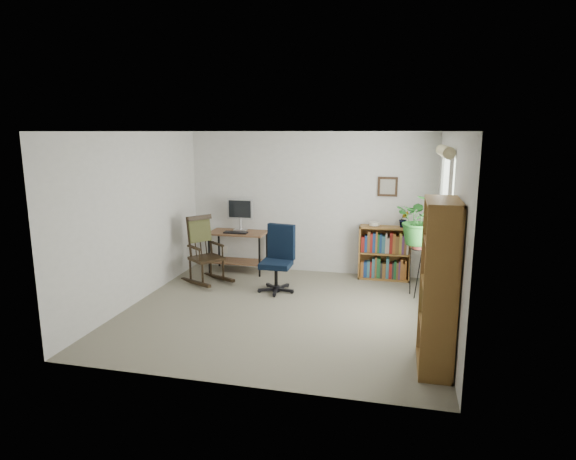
% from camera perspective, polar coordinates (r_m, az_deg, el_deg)
% --- Properties ---
extents(floor, '(4.20, 4.00, 0.00)m').
position_cam_1_polar(floor, '(6.64, -0.80, -9.59)').
color(floor, gray).
rests_on(floor, ground).
extents(ceiling, '(4.20, 4.00, 0.00)m').
position_cam_1_polar(ceiling, '(6.20, -0.86, 11.59)').
color(ceiling, silver).
rests_on(ceiling, ground).
extents(wall_back, '(4.20, 0.00, 2.40)m').
position_cam_1_polar(wall_back, '(8.24, 2.54, 3.19)').
color(wall_back, silver).
rests_on(wall_back, ground).
extents(wall_front, '(4.20, 0.00, 2.40)m').
position_cam_1_polar(wall_front, '(4.45, -7.09, -4.13)').
color(wall_front, silver).
rests_on(wall_front, ground).
extents(wall_left, '(0.00, 4.00, 2.40)m').
position_cam_1_polar(wall_left, '(7.11, -17.49, 1.33)').
color(wall_left, silver).
rests_on(wall_left, ground).
extents(wall_right, '(0.00, 4.00, 2.40)m').
position_cam_1_polar(wall_right, '(6.16, 18.50, -0.25)').
color(wall_right, silver).
rests_on(wall_right, ground).
extents(window, '(0.12, 1.20, 1.50)m').
position_cam_1_polar(window, '(6.41, 18.02, 2.05)').
color(window, silver).
rests_on(window, wall_right).
extents(desk, '(0.98, 0.54, 0.70)m').
position_cam_1_polar(desk, '(8.42, -5.90, -2.56)').
color(desk, brown).
rests_on(desk, floor).
extents(monitor, '(0.46, 0.16, 0.56)m').
position_cam_1_polar(monitor, '(8.42, -5.68, 1.84)').
color(monitor, '#B4B4B8').
rests_on(monitor, desk).
extents(keyboard, '(0.40, 0.15, 0.02)m').
position_cam_1_polar(keyboard, '(8.23, -6.22, -0.30)').
color(keyboard, black).
rests_on(keyboard, desk).
extents(office_chair, '(0.65, 0.65, 1.03)m').
position_cam_1_polar(office_chair, '(7.27, -1.43, -3.44)').
color(office_chair, black).
rests_on(office_chair, floor).
extents(rocking_chair, '(1.10, 1.03, 1.10)m').
position_cam_1_polar(rocking_chair, '(7.82, -9.66, -2.28)').
color(rocking_chair, black).
rests_on(rocking_chair, floor).
extents(low_bookshelf, '(0.84, 0.28, 0.89)m').
position_cam_1_polar(low_bookshelf, '(8.07, 11.38, -2.68)').
color(low_bookshelf, olive).
rests_on(low_bookshelf, floor).
extents(tall_bookshelf, '(0.33, 0.77, 1.75)m').
position_cam_1_polar(tall_bookshelf, '(5.10, 17.38, -6.34)').
color(tall_bookshelf, olive).
rests_on(tall_bookshelf, floor).
extents(plant_stand, '(0.26, 0.26, 0.85)m').
position_cam_1_polar(plant_stand, '(7.34, 15.06, -4.43)').
color(plant_stand, black).
rests_on(plant_stand, floor).
extents(spider_plant, '(1.69, 1.88, 1.46)m').
position_cam_1_polar(spider_plant, '(7.13, 15.52, 4.06)').
color(spider_plant, '#246824').
rests_on(spider_plant, plant_stand).
extents(potted_plant_small, '(0.13, 0.24, 0.11)m').
position_cam_1_polar(potted_plant_small, '(7.97, 13.54, 0.70)').
color(potted_plant_small, '#246824').
rests_on(potted_plant_small, low_bookshelf).
extents(framed_picture, '(0.32, 0.04, 0.32)m').
position_cam_1_polar(framed_picture, '(8.03, 11.73, 5.04)').
color(framed_picture, black).
rests_on(framed_picture, wall_back).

